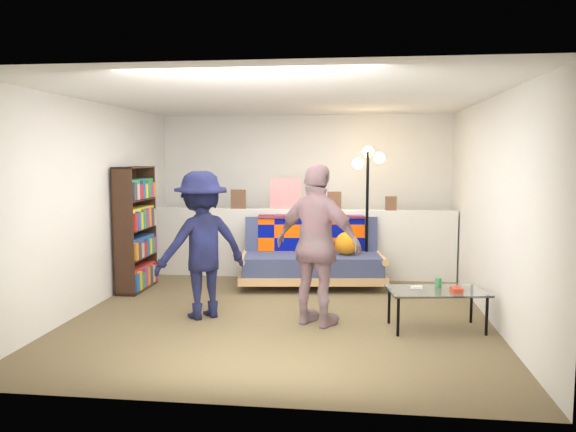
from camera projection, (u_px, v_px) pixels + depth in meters
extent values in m
plane|color=brown|center=(284.00, 310.00, 6.45)|extent=(5.00, 5.00, 0.00)
cube|color=silver|center=(304.00, 192.00, 8.79)|extent=(4.50, 0.10, 2.40)
cube|color=silver|center=(94.00, 204.00, 6.59)|extent=(0.10, 5.00, 2.40)
cube|color=silver|center=(490.00, 209.00, 6.05)|extent=(0.10, 5.00, 2.40)
cube|color=white|center=(284.00, 98.00, 6.19)|extent=(4.50, 5.00, 0.10)
cube|color=silver|center=(300.00, 243.00, 8.17)|extent=(4.45, 0.15, 1.00)
cube|color=brown|center=(198.00, 201.00, 8.27)|extent=(0.18, 0.02, 0.22)
cube|color=brown|center=(238.00, 199.00, 8.19)|extent=(0.22, 0.02, 0.28)
cube|color=white|center=(286.00, 194.00, 8.10)|extent=(0.45, 0.02, 0.45)
cube|color=brown|center=(334.00, 201.00, 8.02)|extent=(0.20, 0.02, 0.26)
cube|color=brown|center=(391.00, 203.00, 7.93)|extent=(0.16, 0.02, 0.20)
cube|color=tan|center=(312.00, 276.00, 7.60)|extent=(2.03, 1.10, 0.10)
cube|color=#384064|center=(312.00, 264.00, 7.53)|extent=(1.91, 0.93, 0.25)
cube|color=#384064|center=(311.00, 237.00, 7.88)|extent=(1.86, 0.46, 0.58)
cylinder|color=tan|center=(244.00, 257.00, 7.57)|extent=(0.20, 0.87, 0.09)
cylinder|color=tan|center=(380.00, 257.00, 7.57)|extent=(0.20, 0.87, 0.09)
cube|color=#050F7F|center=(311.00, 238.00, 7.80)|extent=(1.49, 0.28, 0.53)
cube|color=#050F7F|center=(311.00, 216.00, 7.90)|extent=(1.50, 0.43, 0.03)
sphere|color=orange|center=(347.00, 243.00, 7.50)|extent=(0.31, 0.31, 0.31)
cube|color=black|center=(126.00, 228.00, 7.41)|extent=(0.02, 0.81, 1.63)
cube|color=black|center=(123.00, 233.00, 7.01)|extent=(0.27, 0.02, 1.63)
cube|color=black|center=(147.00, 225.00, 7.79)|extent=(0.27, 0.02, 1.63)
cube|color=black|center=(134.00, 167.00, 7.31)|extent=(0.27, 0.81, 0.02)
cube|color=black|center=(137.00, 288.00, 7.48)|extent=(0.27, 0.81, 0.04)
cube|color=black|center=(136.00, 257.00, 7.44)|extent=(0.27, 0.78, 0.02)
cube|color=black|center=(135.00, 229.00, 7.40)|extent=(0.27, 0.78, 0.02)
cube|color=black|center=(135.00, 200.00, 7.36)|extent=(0.27, 0.78, 0.02)
cube|color=red|center=(138.00, 276.00, 7.46)|extent=(0.20, 0.76, 0.27)
cube|color=#234E98|center=(137.00, 246.00, 7.42)|extent=(0.20, 0.76, 0.25)
cube|color=yellow|center=(136.00, 218.00, 7.38)|extent=(0.20, 0.76, 0.27)
cube|color=#328C51|center=(136.00, 189.00, 7.34)|extent=(0.20, 0.76, 0.25)
cylinder|color=black|center=(398.00, 317.00, 5.50)|extent=(0.03, 0.03, 0.39)
cylinder|color=black|center=(487.00, 316.00, 5.53)|extent=(0.03, 0.03, 0.39)
cylinder|color=black|center=(389.00, 305.00, 5.93)|extent=(0.03, 0.03, 0.39)
cylinder|color=black|center=(471.00, 305.00, 5.95)|extent=(0.03, 0.03, 0.39)
cube|color=silver|center=(437.00, 291.00, 5.71)|extent=(1.05, 0.68, 0.02)
cube|color=silver|center=(417.00, 287.00, 5.75)|extent=(0.12, 0.07, 0.03)
cube|color=red|center=(456.00, 290.00, 5.63)|extent=(0.12, 0.15, 0.04)
cylinder|color=#3B8E4F|center=(438.00, 283.00, 5.82)|extent=(0.08, 0.08, 0.10)
cylinder|color=black|center=(366.00, 282.00, 7.81)|extent=(0.29, 0.29, 0.03)
cylinder|color=black|center=(367.00, 218.00, 7.72)|extent=(0.04, 0.04, 1.83)
sphere|color=#FFC672|center=(358.00, 163.00, 7.69)|extent=(0.15, 0.15, 0.15)
sphere|color=#FFC672|center=(379.00, 158.00, 7.60)|extent=(0.15, 0.15, 0.15)
sphere|color=#FFC672|center=(368.00, 152.00, 7.75)|extent=(0.15, 0.15, 0.15)
imported|color=black|center=(201.00, 245.00, 6.11)|extent=(1.18, 1.11, 1.61)
imported|color=#C47E8D|center=(318.00, 245.00, 5.81)|extent=(1.07, 0.82, 1.69)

